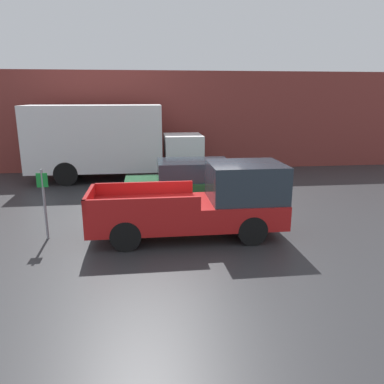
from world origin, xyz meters
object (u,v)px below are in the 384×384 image
Objects in this scene: car at (191,181)px; delivery_truck at (107,140)px; parking_sign at (44,200)px; pickup_truck at (205,203)px.

delivery_truck reaches higher than car.
parking_sign is (-4.51, -3.32, 0.32)m from car.
delivery_truck reaches higher than pickup_truck.
pickup_truck is at bearing -66.58° from delivery_truck.
car is 2.43× the size of parking_sign.
pickup_truck is 8.68m from delivery_truck.
pickup_truck is at bearing -3.64° from parking_sign.
pickup_truck reaches higher than car.
parking_sign reaches higher than car.
car is 5.61m from parking_sign.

